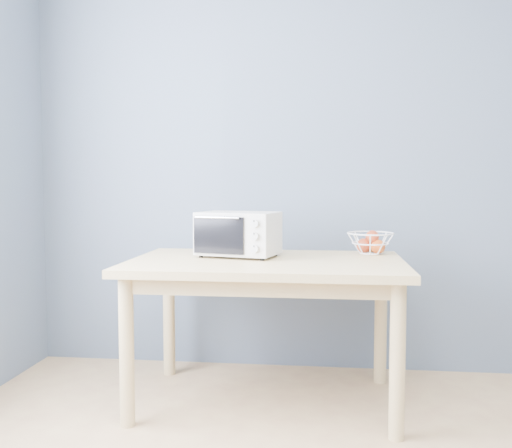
# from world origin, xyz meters

# --- Properties ---
(room) EXTENTS (4.01, 4.51, 2.61)m
(room) POSITION_xyz_m (0.00, 0.00, 1.30)
(room) COLOR tan
(room) RESTS_ON ground
(dining_table) EXTENTS (1.40, 0.90, 0.75)m
(dining_table) POSITION_xyz_m (-0.49, 1.64, 0.65)
(dining_table) COLOR #CEB67C
(dining_table) RESTS_ON ground
(toaster_oven) EXTENTS (0.46, 0.37, 0.24)m
(toaster_oven) POSITION_xyz_m (-0.66, 1.74, 0.88)
(toaster_oven) COLOR beige
(toaster_oven) RESTS_ON dining_table
(fruit_basket) EXTENTS (0.28, 0.28, 0.13)m
(fruit_basket) POSITION_xyz_m (0.07, 1.94, 0.82)
(fruit_basket) COLOR white
(fruit_basket) RESTS_ON dining_table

